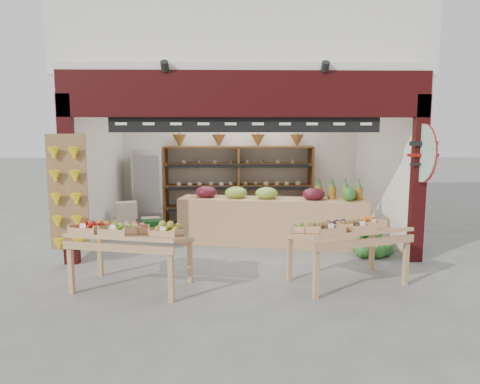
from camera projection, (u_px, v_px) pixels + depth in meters
name	position (u px, v px, depth m)	size (l,w,h in m)	color
ground	(243.00, 245.00, 7.92)	(60.00, 60.00, 0.00)	slate
shop_structure	(241.00, 44.00, 8.99)	(6.36, 5.12, 5.40)	silver
banana_board	(67.00, 195.00, 6.55)	(0.60, 0.15, 1.80)	olive
gift_sign	(423.00, 153.00, 6.61)	(0.04, 0.93, 0.92)	#B6E5C7
back_shelving	(238.00, 171.00, 9.66)	(3.35, 0.55, 2.04)	brown
refrigerator	(149.00, 188.00, 9.61)	(0.66, 0.66, 1.69)	silver
cardboard_stack	(137.00, 223.00, 8.69)	(1.06, 0.86, 0.70)	silver
mid_counter	(271.00, 219.00, 7.96)	(3.50, 1.25, 1.08)	tan
display_table_left	(125.00, 233.00, 5.67)	(1.63, 1.14, 0.96)	tan
display_table_right	(343.00, 230.00, 5.82)	(1.69, 1.27, 0.97)	tan
watermelon_pile	(372.00, 244.00, 7.28)	(0.73, 0.68, 0.52)	#1C4617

